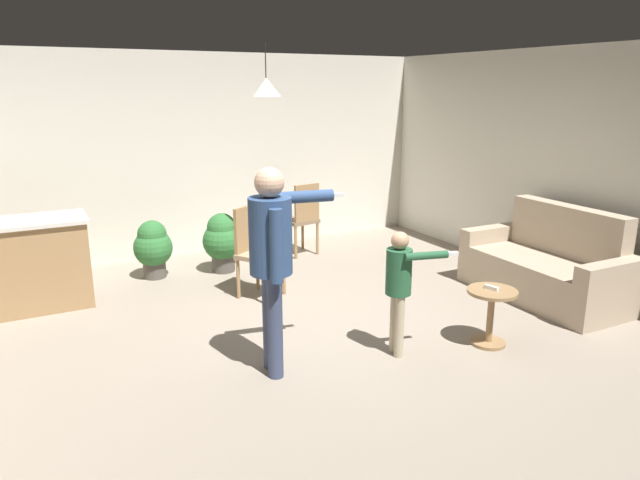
% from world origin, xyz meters
% --- Properties ---
extents(ground, '(7.68, 7.68, 0.00)m').
position_xyz_m(ground, '(0.00, 0.00, 0.00)').
color(ground, gray).
extents(wall_back, '(6.40, 0.10, 2.70)m').
position_xyz_m(wall_back, '(0.00, 3.20, 1.35)').
color(wall_back, silver).
rests_on(wall_back, ground).
extents(wall_right, '(0.10, 6.40, 2.70)m').
position_xyz_m(wall_right, '(3.20, 0.00, 1.35)').
color(wall_right, silver).
rests_on(wall_right, ground).
extents(couch_floral, '(0.89, 1.82, 1.00)m').
position_xyz_m(couch_floral, '(2.59, -0.39, 0.33)').
color(couch_floral, tan).
rests_on(couch_floral, ground).
extents(kitchen_counter, '(1.26, 0.66, 0.95)m').
position_xyz_m(kitchen_counter, '(-2.45, 1.90, 0.48)').
color(kitchen_counter, '#99754C').
rests_on(kitchen_counter, ground).
extents(side_table_by_couch, '(0.44, 0.44, 0.52)m').
position_xyz_m(side_table_by_couch, '(1.17, -1.01, 0.33)').
color(side_table_by_couch, '#99754C').
rests_on(side_table_by_couch, ground).
extents(person_adult, '(0.86, 0.48, 1.68)m').
position_xyz_m(person_adult, '(-0.74, -0.57, 1.04)').
color(person_adult, '#384260').
rests_on(person_adult, ground).
extents(person_child, '(0.53, 0.41, 1.10)m').
position_xyz_m(person_child, '(0.33, -0.77, 0.68)').
color(person_child, tan).
rests_on(person_child, ground).
extents(dining_chair_by_counter, '(0.58, 0.58, 1.00)m').
position_xyz_m(dining_chair_by_counter, '(-0.21, 1.16, 0.55)').
color(dining_chair_by_counter, '#99754C').
rests_on(dining_chair_by_counter, ground).
extents(dining_chair_near_wall, '(0.47, 0.47, 1.00)m').
position_xyz_m(dining_chair_near_wall, '(0.95, 2.34, 0.55)').
color(dining_chair_near_wall, '#99754C').
rests_on(dining_chair_near_wall, ground).
extents(potted_plant_corner, '(0.46, 0.46, 0.71)m').
position_xyz_m(potted_plant_corner, '(-1.07, 2.32, 0.39)').
color(potted_plant_corner, '#4C4742').
rests_on(potted_plant_corner, ground).
extents(potted_plant_by_wall, '(0.49, 0.49, 0.75)m').
position_xyz_m(potted_plant_by_wall, '(-0.25, 2.15, 0.41)').
color(potted_plant_by_wall, '#4C4742').
rests_on(potted_plant_by_wall, ground).
extents(spare_remote_on_table, '(0.07, 0.13, 0.04)m').
position_xyz_m(spare_remote_on_table, '(1.16, -1.00, 0.54)').
color(spare_remote_on_table, white).
rests_on(spare_remote_on_table, side_table_by_couch).
extents(ceiling_light_pendant, '(0.32, 0.32, 0.55)m').
position_xyz_m(ceiling_light_pendant, '(0.08, 1.44, 2.25)').
color(ceiling_light_pendant, silver).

